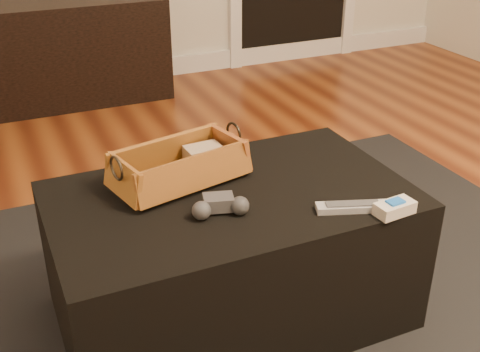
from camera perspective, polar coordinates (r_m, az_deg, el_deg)
name	(u,v)px	position (r m, az deg, el deg)	size (l,w,h in m)	color
baseboard	(113,73)	(4.00, -11.92, 9.50)	(5.00, 0.04, 0.12)	white
media_cabinet	(35,56)	(3.66, -18.89, 10.76)	(1.48, 0.45, 0.58)	black
area_rug	(238,323)	(1.88, -0.19, -13.78)	(2.60, 2.00, 0.01)	black
ottoman	(231,256)	(1.79, -0.86, -7.58)	(1.00, 0.60, 0.42)	black
tv_remote	(177,178)	(1.71, -6.01, -0.17)	(0.20, 0.05, 0.02)	black
cloth_bundle	(203,156)	(1.80, -3.48, 1.95)	(0.11, 0.07, 0.06)	tan
wicker_basket	(180,167)	(1.72, -5.75, 0.82)	(0.42, 0.28, 0.14)	#966222
game_controller	(220,206)	(1.57, -1.92, -2.85)	(0.16, 0.10, 0.05)	#3A3A3D
silver_remote	(352,207)	(1.62, 10.60, -2.89)	(0.20, 0.11, 0.02)	#B1B2B9
cream_gadget	(395,208)	(1.62, 14.45, -2.94)	(0.11, 0.06, 0.04)	beige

